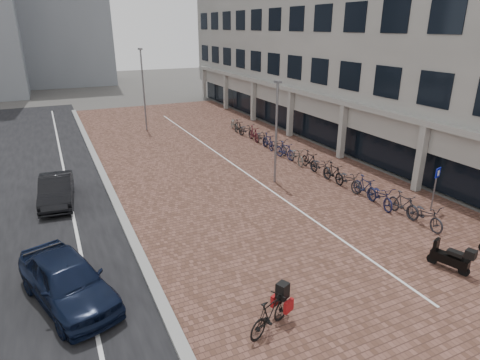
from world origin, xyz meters
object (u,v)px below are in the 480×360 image
object	(u,v)px
car_dark	(56,190)
parking_sign	(436,183)
car_navy	(67,280)
scooter_mid	(450,257)
hero_bike	(270,314)

from	to	relation	value
car_dark	parking_sign	world-z (taller)	parking_sign
car_navy	parking_sign	distance (m)	15.04
car_dark	parking_sign	distance (m)	17.04
car_navy	car_dark	xyz separation A→B (m)	(0.03, 8.03, -0.09)
car_dark	parking_sign	size ratio (longest dim) A/B	1.93
car_navy	scooter_mid	distance (m)	12.25
hero_bike	scooter_mid	world-z (taller)	hero_bike
parking_sign	hero_bike	bearing A→B (deg)	-177.42
car_navy	parking_sign	bearing A→B (deg)	-18.19
hero_bike	scooter_mid	bearing A→B (deg)	-114.20
car_navy	parking_sign	size ratio (longest dim) A/B	2.14
car_dark	hero_bike	size ratio (longest dim) A/B	2.27
car_navy	car_dark	distance (m)	8.03
scooter_mid	hero_bike	bearing A→B (deg)	161.94
car_dark	hero_bike	distance (m)	12.58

